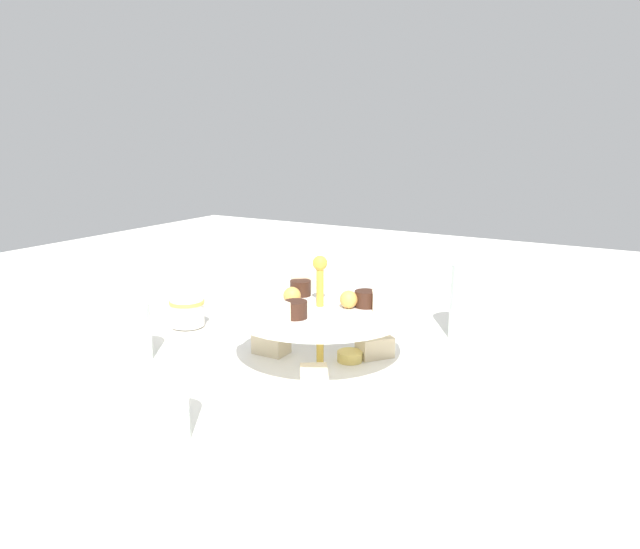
% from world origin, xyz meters
% --- Properties ---
extents(ground_plane, '(2.40, 2.40, 0.00)m').
position_xyz_m(ground_plane, '(0.00, 0.00, 0.00)').
color(ground_plane, silver).
extents(tiered_serving_stand, '(0.30, 0.30, 0.17)m').
position_xyz_m(tiered_serving_stand, '(0.00, -0.00, 0.04)').
color(tiered_serving_stand, white).
rests_on(tiered_serving_stand, ground_plane).
extents(water_glass_tall_right, '(0.07, 0.07, 0.12)m').
position_xyz_m(water_glass_tall_right, '(0.25, -0.14, 0.06)').
color(water_glass_tall_right, silver).
rests_on(water_glass_tall_right, ground_plane).
extents(water_glass_short_left, '(0.06, 0.06, 0.08)m').
position_xyz_m(water_glass_short_left, '(-0.10, 0.26, 0.04)').
color(water_glass_short_left, silver).
rests_on(water_glass_short_left, ground_plane).
extents(teacup_with_saucer, '(0.09, 0.09, 0.05)m').
position_xyz_m(teacup_with_saucer, '(0.05, 0.29, 0.02)').
color(teacup_with_saucer, white).
rests_on(teacup_with_saucer, ground_plane).
extents(butter_knife_left, '(0.17, 0.06, 0.00)m').
position_xyz_m(butter_knife_left, '(-0.11, -0.31, 0.00)').
color(butter_knife_left, silver).
rests_on(butter_knife_left, ground_plane).
extents(butter_knife_right, '(0.10, 0.15, 0.00)m').
position_xyz_m(butter_knife_right, '(0.27, 0.18, 0.00)').
color(butter_knife_right, silver).
rests_on(butter_knife_right, ground_plane).
extents(water_glass_mid_back, '(0.06, 0.06, 0.08)m').
position_xyz_m(water_glass_mid_back, '(-0.25, 0.05, 0.04)').
color(water_glass_mid_back, silver).
rests_on(water_glass_mid_back, ground_plane).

